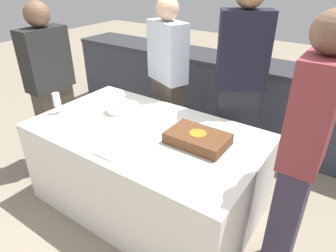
# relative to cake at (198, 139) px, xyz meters

# --- Properties ---
(ground_plane) EXTENTS (14.00, 14.00, 0.00)m
(ground_plane) POSITION_rel_cake_xyz_m (-0.43, -0.05, -0.78)
(ground_plane) COLOR gray
(back_counter) EXTENTS (4.40, 0.58, 0.92)m
(back_counter) POSITION_rel_cake_xyz_m (-0.43, 1.54, -0.32)
(back_counter) COLOR #333842
(back_counter) RESTS_ON ground_plane
(dining_table) EXTENTS (1.79, 1.04, 0.74)m
(dining_table) POSITION_rel_cake_xyz_m (-0.43, -0.05, -0.41)
(dining_table) COLOR white
(dining_table) RESTS_ON ground_plane
(cake) EXTENTS (0.46, 0.32, 0.09)m
(cake) POSITION_rel_cake_xyz_m (0.00, 0.00, 0.00)
(cake) COLOR #B7B2AD
(cake) RESTS_ON dining_table
(plate_stack) EXTENTS (0.21, 0.21, 0.09)m
(plate_stack) POSITION_rel_cake_xyz_m (-0.81, 0.07, 0.00)
(plate_stack) COLOR white
(plate_stack) RESTS_ON dining_table
(wine_glass) EXTENTS (0.06, 0.06, 0.18)m
(wine_glass) POSITION_rel_cake_xyz_m (-1.22, -0.24, 0.08)
(wine_glass) COLOR white
(wine_glass) RESTS_ON dining_table
(side_plate_near_cake) EXTENTS (0.18, 0.18, 0.00)m
(side_plate_near_cake) POSITION_rel_cake_xyz_m (-0.02, 0.31, -0.04)
(side_plate_near_cake) COLOR white
(side_plate_near_cake) RESTS_ON dining_table
(utensil_pile) EXTENTS (0.18, 0.10, 0.02)m
(utensil_pile) POSITION_rel_cake_xyz_m (-0.43, -0.47, -0.03)
(utensil_pile) COLOR white
(utensil_pile) RESTS_ON dining_table
(person_cutting_cake) EXTENTS (0.44, 0.37, 1.79)m
(person_cutting_cake) POSITION_rel_cake_xyz_m (0.00, 0.68, 0.16)
(person_cutting_cake) COLOR #282833
(person_cutting_cake) RESTS_ON ground_plane
(person_seated_left) EXTENTS (0.22, 0.42, 1.60)m
(person_seated_left) POSITION_rel_cake_xyz_m (-1.55, -0.05, 0.05)
(person_seated_left) COLOR #4C4238
(person_seated_left) RESTS_ON ground_plane
(person_seated_right) EXTENTS (0.21, 0.34, 1.70)m
(person_seated_right) POSITION_rel_cake_xyz_m (0.68, -0.05, 0.11)
(person_seated_right) COLOR #383347
(person_seated_right) RESTS_ON ground_plane
(person_standing_back) EXTENTS (0.46, 0.34, 1.62)m
(person_standing_back) POSITION_rel_cake_xyz_m (-0.73, 0.68, 0.06)
(person_standing_back) COLOR #4C4238
(person_standing_back) RESTS_ON ground_plane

